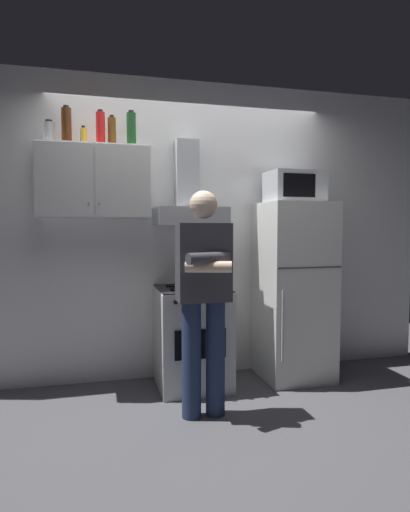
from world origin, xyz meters
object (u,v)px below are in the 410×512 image
microwave (294,187)px  person_standing (204,294)px  refrigerator (294,291)px  bottle_spice_jar (83,136)px  bottle_soda_red (100,129)px  bottle_canister_steel (49,133)px  cooking_pot (210,282)px  stove_oven (192,337)px  range_hood (189,202)px  bottle_wine_green (131,130)px  bottle_rum_dark (66,126)px  bottle_beer_brown (112,132)px  upper_cabinet (94,182)px

microwave → person_standing: (-1.00, -0.62, -0.84)m
refrigerator → microwave: microwave is taller
person_standing → bottle_spice_jar: bottle_spice_jar is taller
bottle_soda_red → refrigerator: bearing=-4.2°
bottle_canister_steel → microwave: bearing=-4.1°
cooking_pot → stove_oven: bearing=137.5°
bottle_spice_jar → bottle_soda_red: bearing=1.4°
range_hood → microwave: range_hood is taller
range_hood → bottle_wine_green: size_ratio=2.46×
range_hood → bottle_canister_steel: bottle_canister_steel is taller
cooking_pot → bottle_soda_red: 1.56m
refrigerator → bottle_wine_green: (-1.44, 0.14, 1.40)m
microwave → bottle_rum_dark: 2.01m
bottle_spice_jar → bottle_soda_red: (0.14, 0.00, 0.07)m
range_hood → bottle_soda_red: size_ratio=2.58×
range_hood → cooking_pot: range_hood is taller
bottle_rum_dark → bottle_beer_brown: size_ratio=1.20×
upper_cabinet → bottle_wine_green: bearing=2.6°
cooking_pot → person_standing: bearing=-110.3°
refrigerator → bottle_spice_jar: 2.26m
bottle_rum_dark → bottle_wine_green: (0.52, 0.01, -0.00)m
upper_cabinet → refrigerator: (1.75, -0.12, -0.95)m
upper_cabinet → bottle_soda_red: bearing=-0.8°
bottle_beer_brown → range_hood: bearing=-1.0°
microwave → bottle_rum_dark: bottle_rum_dark is taller
bottle_canister_steel → bottle_spice_jar: bearing=-10.0°
cooking_pot → bottle_rum_dark: size_ratio=1.04×
microwave → bottle_spice_jar: (-1.83, 0.10, 0.38)m
range_hood → person_standing: size_ratio=0.46×
microwave → bottle_spice_jar: 1.87m
bottle_spice_jar → cooking_pot: bearing=-13.4°
bottle_rum_dark → bottle_canister_steel: (-0.14, 0.04, -0.06)m
cooking_pot → bottle_beer_brown: (-0.78, 0.26, 1.25)m
range_hood → bottle_wine_green: (-0.49, 0.01, 0.60)m
upper_cabinet → bottle_beer_brown: 0.45m
bottle_spice_jar → bottle_canister_steel: bearing=170.0°
upper_cabinet → range_hood: bearing=0.1°
range_hood → refrigerator: size_ratio=0.47×
stove_oven → person_standing: person_standing is taller
stove_oven → refrigerator: size_ratio=0.55×
stove_oven → bottle_rum_dark: bottle_rum_dark is taller
upper_cabinet → bottle_beer_brown: bottle_beer_brown is taller
bottle_beer_brown → bottle_rum_dark: bearing=-178.0°
stove_oven → bottle_soda_red: bottle_soda_red is taller
range_hood → bottle_spice_jar: 1.02m
microwave → person_standing: bearing=-148.0°
refrigerator → bottle_canister_steel: bottle_canister_steel is taller
stove_oven → bottle_wine_green: size_ratio=2.87×
range_hood → cooking_pot: 0.73m
person_standing → cooking_pot: bearing=69.7°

